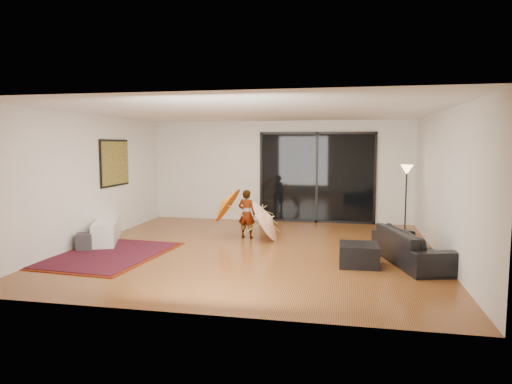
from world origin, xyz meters
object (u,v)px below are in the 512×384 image
(ottoman, at_px, (359,255))
(child, at_px, (247,214))
(sofa, at_px, (413,246))
(media_console, at_px, (107,230))

(ottoman, distance_m, child, 3.08)
(sofa, bearing_deg, media_console, 68.05)
(media_console, xyz_separation_m, sofa, (6.20, -0.61, 0.05))
(media_console, xyz_separation_m, ottoman, (5.27, -0.96, -0.05))
(sofa, relative_size, child, 1.87)
(media_console, relative_size, sofa, 0.86)
(ottoman, height_order, child, child)
(child, bearing_deg, media_console, 26.22)
(media_console, bearing_deg, sofa, -28.82)
(media_console, relative_size, ottoman, 2.65)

